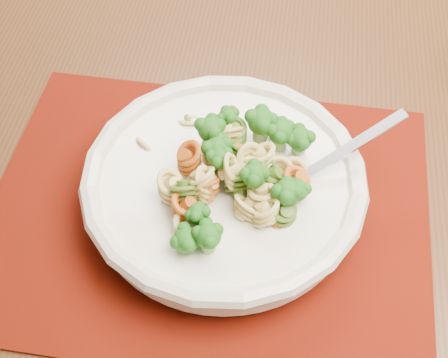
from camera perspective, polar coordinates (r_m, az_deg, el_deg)
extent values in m
cube|color=#4F2D1A|center=(1.44, 13.18, -13.56)|extent=(4.00, 4.00, 0.01)
cube|color=#492914|center=(0.71, -5.76, 0.83)|extent=(1.49, 1.15, 0.04)
cube|color=#520E03|center=(0.64, -1.49, -2.98)|extent=(0.53, 0.46, 0.00)
cylinder|color=white|center=(0.64, 0.00, -1.91)|extent=(0.12, 0.12, 0.01)
cylinder|color=white|center=(0.63, 0.00, -0.80)|extent=(0.27, 0.27, 0.03)
torus|color=white|center=(0.61, 0.00, 0.13)|extent=(0.29, 0.29, 0.02)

